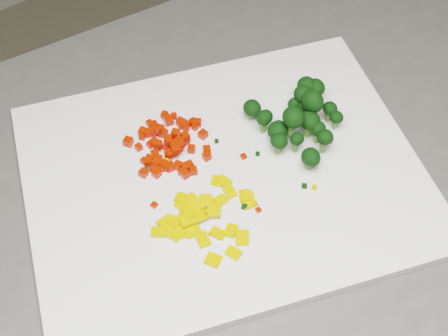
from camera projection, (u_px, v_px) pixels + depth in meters
counter_block at (234, 326)px, 1.16m from camera, size 1.15×0.86×0.90m
cutting_board at (224, 176)px, 0.80m from camera, size 0.60×0.53×0.01m
carrot_pile at (169, 140)px, 0.81m from camera, size 0.11×0.11×0.03m
pepper_pile at (207, 211)px, 0.75m from camera, size 0.13×0.13×0.02m
broccoli_pile at (300, 114)px, 0.82m from camera, size 0.13×0.13×0.06m
carrot_cube_0 at (195, 124)px, 0.84m from camera, size 0.01×0.01×0.01m
carrot_cube_1 at (143, 173)px, 0.79m from camera, size 0.01×0.01×0.01m
carrot_cube_2 at (155, 158)px, 0.81m from camera, size 0.01×0.01×0.01m
carrot_cube_3 at (181, 125)px, 0.84m from camera, size 0.01×0.01×0.01m
carrot_cube_4 at (207, 156)px, 0.81m from camera, size 0.01×0.01×0.01m
carrot_cube_5 at (154, 125)px, 0.84m from camera, size 0.01×0.01×0.01m
carrot_cube_6 at (144, 161)px, 0.80m from camera, size 0.01×0.01×0.01m
carrot_cube_7 at (186, 167)px, 0.80m from camera, size 0.01×0.01×0.01m
carrot_cube_8 at (178, 144)px, 0.81m from camera, size 0.01×0.01×0.01m
carrot_cube_9 at (178, 166)px, 0.80m from camera, size 0.01×0.01×0.01m
carrot_cube_10 at (161, 128)px, 0.84m from camera, size 0.01×0.01×0.01m
carrot_cube_11 at (149, 133)px, 0.83m from camera, size 0.01×0.01×0.01m
carrot_cube_12 at (189, 165)px, 0.80m from camera, size 0.01×0.01×0.01m
carrot_cube_13 at (150, 123)px, 0.84m from camera, size 0.01×0.01×0.01m
carrot_cube_14 at (149, 160)px, 0.80m from camera, size 0.01×0.01×0.01m
carrot_cube_15 at (181, 171)px, 0.79m from camera, size 0.01×0.01×0.01m
carrot_cube_16 at (185, 174)px, 0.79m from camera, size 0.01×0.01×0.01m
carrot_cube_17 at (165, 116)px, 0.85m from camera, size 0.01×0.01×0.01m
carrot_cube_18 at (166, 146)px, 0.82m from camera, size 0.01×0.01×0.01m
carrot_cube_19 at (158, 145)px, 0.81m from camera, size 0.01×0.01×0.01m
carrot_cube_20 at (161, 129)px, 0.84m from camera, size 0.01×0.01×0.01m
carrot_cube_21 at (185, 125)px, 0.84m from camera, size 0.01×0.01×0.01m
carrot_cube_22 at (142, 137)px, 0.83m from camera, size 0.01×0.01×0.01m
carrot_cube_23 at (193, 122)px, 0.84m from camera, size 0.01×0.01×0.01m
carrot_cube_24 at (163, 165)px, 0.80m from camera, size 0.01×0.01×0.01m
carrot_cube_25 at (143, 132)px, 0.83m from camera, size 0.01×0.01×0.01m
carrot_cube_26 at (158, 130)px, 0.82m from camera, size 0.01×0.01×0.01m
carrot_cube_27 at (181, 145)px, 0.81m from camera, size 0.01×0.01×0.01m
carrot_cube_28 at (157, 160)px, 0.80m from camera, size 0.01×0.01×0.01m
carrot_cube_29 at (161, 168)px, 0.80m from camera, size 0.01×0.01×0.01m
carrot_cube_30 at (180, 146)px, 0.82m from camera, size 0.01×0.01×0.01m
carrot_cube_31 at (168, 154)px, 0.81m from camera, size 0.01×0.01×0.01m
carrot_cube_32 at (185, 141)px, 0.82m from camera, size 0.01×0.01×0.01m
carrot_cube_33 at (170, 167)px, 0.80m from camera, size 0.01×0.01×0.01m
carrot_cube_34 at (139, 147)px, 0.82m from camera, size 0.01×0.01×0.01m
carrot_cube_35 at (148, 133)px, 0.83m from camera, size 0.01×0.01×0.01m
carrot_cube_36 at (155, 154)px, 0.81m from camera, size 0.01×0.01×0.01m
carrot_cube_37 at (150, 145)px, 0.82m from camera, size 0.01×0.01×0.01m
carrot_cube_38 at (184, 173)px, 0.79m from camera, size 0.01×0.01×0.01m
carrot_cube_39 at (165, 115)px, 0.85m from camera, size 0.01×0.01×0.01m
carrot_cube_40 at (157, 174)px, 0.79m from camera, size 0.01×0.01×0.01m
carrot_cube_41 at (169, 166)px, 0.80m from camera, size 0.01×0.01×0.01m
carrot_cube_42 at (176, 148)px, 0.81m from camera, size 0.01×0.01×0.01m
carrot_cube_43 at (161, 132)px, 0.83m from camera, size 0.01×0.01×0.01m
carrot_cube_44 at (181, 122)px, 0.84m from camera, size 0.01×0.01×0.01m
carrot_cube_45 at (198, 123)px, 0.84m from camera, size 0.01×0.01×0.01m
carrot_cube_46 at (203, 134)px, 0.83m from camera, size 0.01×0.01×0.01m
carrot_cube_47 at (168, 141)px, 0.81m from camera, size 0.01×0.01×0.01m
carrot_cube_48 at (170, 154)px, 0.80m from camera, size 0.01×0.01×0.01m
carrot_cube_49 at (154, 143)px, 0.82m from camera, size 0.01×0.01×0.01m
carrot_cube_50 at (166, 166)px, 0.80m from camera, size 0.01×0.01×0.01m
carrot_cube_51 at (168, 140)px, 0.81m from camera, size 0.01×0.01×0.01m
carrot_cube_52 at (193, 171)px, 0.79m from camera, size 0.01×0.01×0.01m
carrot_cube_53 at (186, 127)px, 0.84m from camera, size 0.01×0.01×0.01m
carrot_cube_54 at (154, 166)px, 0.80m from camera, size 0.01×0.01×0.01m
carrot_cube_55 at (192, 149)px, 0.81m from camera, size 0.01×0.01×0.01m
carrot_cube_56 at (178, 142)px, 0.82m from camera, size 0.01×0.01×0.01m
carrot_cube_57 at (180, 142)px, 0.81m from camera, size 0.01×0.01×0.01m
carrot_cube_58 at (154, 132)px, 0.83m from camera, size 0.01×0.01×0.01m
carrot_cube_59 at (154, 170)px, 0.79m from camera, size 0.01×0.01×0.01m
carrot_cube_60 at (207, 150)px, 0.81m from camera, size 0.01×0.01×0.01m
carrot_cube_61 at (148, 162)px, 0.80m from camera, size 0.01×0.01×0.01m
carrot_cube_62 at (195, 127)px, 0.84m from camera, size 0.01×0.01×0.01m
carrot_cube_63 at (169, 121)px, 0.84m from camera, size 0.01×0.01×0.01m
carrot_cube_64 at (176, 150)px, 0.80m from camera, size 0.01×0.01×0.01m
carrot_cube_65 at (185, 136)px, 0.81m from camera, size 0.01×0.01×0.01m
carrot_cube_66 at (176, 134)px, 0.82m from camera, size 0.01×0.01×0.01m
carrot_cube_67 at (128, 142)px, 0.82m from camera, size 0.02×0.02×0.01m
carrot_cube_68 at (169, 141)px, 0.81m from camera, size 0.01×0.01×0.01m
carrot_cube_69 at (163, 133)px, 0.83m from camera, size 0.01×0.01×0.01m
carrot_cube_70 at (157, 163)px, 0.80m from camera, size 0.01×0.01×0.01m
carrot_cube_71 at (171, 152)px, 0.81m from camera, size 0.01×0.01×0.01m
carrot_cube_72 at (173, 144)px, 0.81m from camera, size 0.01×0.01×0.01m
carrot_cube_73 at (153, 128)px, 0.84m from camera, size 0.01×0.01×0.01m
carrot_cube_74 at (174, 116)px, 0.85m from camera, size 0.01×0.01×0.01m
carrot_cube_75 at (159, 160)px, 0.80m from camera, size 0.01×0.01×0.01m
pepper_chunk_0 at (188, 208)px, 0.76m from camera, size 0.02×0.02×0.01m
pepper_chunk_1 at (205, 201)px, 0.76m from camera, size 0.02×0.02×0.01m
pepper_chunk_2 at (230, 192)px, 0.78m from camera, size 0.02×0.02×0.01m
pepper_chunk_3 at (221, 200)px, 0.77m from camera, size 0.02×0.02×0.01m
pepper_chunk_4 at (174, 222)px, 0.75m from camera, size 0.02×0.02×0.01m
pepper_chunk_5 at (180, 233)px, 0.74m from camera, size 0.02×0.02×0.01m
pepper_chunk_6 at (190, 214)px, 0.75m from camera, size 0.02×0.02×0.01m
pepper_chunk_7 at (217, 181)px, 0.79m from camera, size 0.02×0.02×0.01m
pepper_chunk_8 at (224, 182)px, 0.79m from camera, size 0.02×0.02×0.01m
pepper_chunk_9 at (183, 216)px, 0.75m from camera, size 0.01×0.01×0.01m
pepper_chunk_10 at (219, 202)px, 0.77m from camera, size 0.02×0.02×0.00m
pepper_chunk_11 at (159, 232)px, 0.74m from camera, size 0.02×0.02×0.01m
pepper_chunk_12 at (188, 201)px, 0.77m from camera, size 0.02×0.02×0.01m
pepper_chunk_13 at (234, 253)px, 0.72m from camera, size 0.02×0.02×0.01m
pepper_chunk_14 at (231, 231)px, 0.74m from camera, size 0.02×0.02×0.01m
pepper_chunk_15 at (192, 199)px, 0.77m from camera, size 0.02×0.02×0.01m
pepper_chunk_16 at (197, 205)px, 0.76m from camera, size 0.02×0.02×0.01m
pepper_chunk_17 at (183, 198)px, 0.77m from camera, size 0.02×0.02×0.01m
pepper_chunk_18 at (210, 211)px, 0.76m from camera, size 0.02×0.02×0.01m
pepper_chunk_19 at (249, 199)px, 0.77m from camera, size 0.02×0.03×0.01m
pepper_chunk_20 at (189, 209)px, 0.76m from camera, size 0.03×0.03×0.01m
pepper_chunk_21 at (172, 222)px, 0.75m from camera, size 0.03×0.03×0.01m
pepper_chunk_22 at (245, 196)px, 0.77m from camera, size 0.02×0.02×0.01m
pepper_chunk_23 at (190, 214)px, 0.75m from camera, size 0.01×0.02×0.01m
pepper_chunk_24 at (242, 238)px, 0.74m from camera, size 0.03×0.03×0.01m
pepper_chunk_25 at (180, 224)px, 0.75m from camera, size 0.02×0.02×0.01m
pepper_chunk_26 at (193, 231)px, 0.74m from camera, size 0.02×0.02×0.01m
pepper_chunk_27 at (175, 234)px, 0.74m from camera, size 0.02×0.02×0.01m
pepper_chunk_28 at (203, 240)px, 0.74m from camera, size 0.02×0.02×0.01m
pepper_chunk_29 at (249, 203)px, 0.77m from camera, size 0.02×0.02×0.01m
pepper_chunk_30 at (214, 211)px, 0.75m from camera, size 0.02×0.02×0.01m
pepper_chunk_31 at (166, 224)px, 0.75m from camera, size 0.02×0.02×0.01m
pepper_chunk_32 at (218, 233)px, 0.74m from camera, size 0.02×0.02×0.01m
pepper_chunk_33 at (198, 215)px, 0.75m from camera, size 0.02×0.02×0.01m
pepper_chunk_34 at (213, 260)px, 0.72m from camera, size 0.02×0.02×0.01m
pepper_chunk_35 at (183, 204)px, 0.76m from camera, size 0.02×0.02×0.01m
pepper_chunk_36 at (187, 221)px, 0.74m from camera, size 0.02×0.02×0.01m
broccoli_floret_0 at (296, 143)px, 0.81m from camera, size 0.03×0.03×0.03m
broccoli_floret_1 at (329, 112)px, 0.84m from camera, size 0.03×0.03×0.03m
broccoli_floret_2 at (292, 122)px, 0.80m from camera, size 0.04×0.04×0.04m
broccoli_floret_3 at (314, 92)px, 0.86m from camera, size 0.03×0.03×0.04m
broccoli_floret_4 at (312, 107)px, 0.85m from camera, size 0.03×0.03×0.03m
broccoli_floret_5 at (293, 109)px, 0.84m from camera, size 0.03×0.03×0.03m
broccoli_floret_6 at (302, 98)px, 0.83m from camera, size 0.03×0.03×0.03m
broccoli_floret_7 at (302, 107)px, 0.84m from camera, size 0.04×0.04×0.03m
broccoli_floret_8 at (309, 125)px, 0.82m from camera, size 0.04×0.04×0.04m
broccoli_floret_9 at (277, 133)px, 0.81m from camera, size 0.04×0.04×0.03m
broccoli_floret_10 at (263, 124)px, 0.83m from camera, size 0.03×0.03×0.03m
broccoli_floret_11 at (311, 106)px, 0.82m from camera, size 0.04×0.04×0.04m
broccoli_floret_12 at (251, 111)px, 0.84m from camera, size 0.03×0.03×0.03m
broccoli_floret_13 at (310, 160)px, 0.79m from camera, size 0.03×0.03×0.03m
broccoli_floret_14 at (317, 133)px, 0.82m from camera, size 0.03×0.03×0.03m
broccoli_floret_15 at (305, 90)px, 0.86m from camera, size 0.04×0.04×0.04m
broccoli_floret_16 at (278, 145)px, 0.80m from camera, size 0.03×0.03×0.03m
broccoli_floret_17 at (264, 122)px, 0.83m from camera, size 0.03×0.03×0.03m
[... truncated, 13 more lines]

